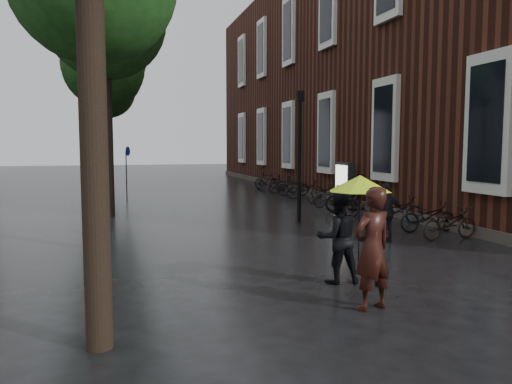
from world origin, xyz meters
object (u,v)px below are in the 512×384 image
object	(u,v)px
parked_bicycles	(329,195)
ad_lightbox	(344,185)
lamp_post	(300,143)
person_black	(338,238)
pedestrian_walking	(386,213)
person_burgundy	(372,249)

from	to	relation	value
parked_bicycles	ad_lightbox	distance (m)	0.84
ad_lightbox	lamp_post	world-z (taller)	lamp_post
person_black	pedestrian_walking	size ratio (longest dim) A/B	1.08
pedestrian_walking	parked_bicycles	bearing A→B (deg)	-83.04
person_black	lamp_post	size ratio (longest dim) A/B	0.39
person_black	ad_lightbox	xyz separation A→B (m)	(4.96, 9.87, 0.09)
person_burgundy	lamp_post	world-z (taller)	lamp_post
person_burgundy	ad_lightbox	xyz separation A→B (m)	(5.10, 11.34, -0.02)
pedestrian_walking	lamp_post	bearing A→B (deg)	-54.39
parked_bicycles	ad_lightbox	bearing A→B (deg)	-58.96
pedestrian_walking	lamp_post	world-z (taller)	lamp_post
person_burgundy	ad_lightbox	distance (m)	12.43
person_burgundy	person_black	xyz separation A→B (m)	(0.14, 1.47, -0.11)
parked_bicycles	ad_lightbox	size ratio (longest dim) A/B	9.41
person_black	lamp_post	bearing A→B (deg)	-100.21
pedestrian_walking	lamp_post	xyz separation A→B (m)	(-0.97, 3.58, 1.75)
person_burgundy	parked_bicycles	world-z (taller)	person_burgundy
person_burgundy	person_black	world-z (taller)	person_burgundy
parked_bicycles	lamp_post	distance (m)	5.11
person_burgundy	parked_bicycles	xyz separation A→B (m)	(4.73, 11.96, -0.46)
pedestrian_walking	person_burgundy	bearing A→B (deg)	77.56
person_black	lamp_post	xyz separation A→B (m)	(1.84, 6.69, 1.69)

